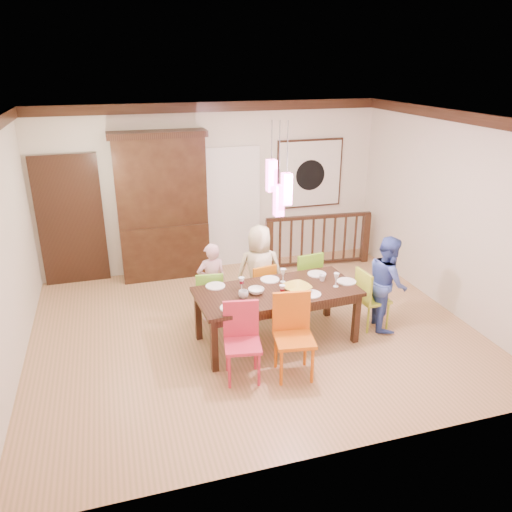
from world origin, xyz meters
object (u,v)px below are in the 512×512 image
object	(u,v)px
china_hutch	(162,206)
person_far_left	(212,282)
chair_far_left	(209,293)
person_far_mid	(260,271)
person_end_right	(387,282)
balustrade	(318,239)
chair_end_right	(373,294)
dining_table	(277,296)

from	to	relation	value
china_hutch	person_far_left	size ratio (longest dim) A/B	2.12
chair_far_left	person_far_mid	bearing A→B (deg)	-166.88
china_hutch	person_far_left	xyz separation A→B (m)	(0.44, -1.83, -0.66)
chair_far_left	person_end_right	size ratio (longest dim) A/B	0.63
person_far_mid	person_end_right	world-z (taller)	person_far_mid
balustrade	person_end_right	xyz separation A→B (m)	(0.02, -2.35, 0.17)
chair_far_left	chair_end_right	xyz separation A→B (m)	(2.18, -0.73, 0.02)
dining_table	person_end_right	distance (m)	1.60
chair_far_left	china_hutch	size ratio (longest dim) A/B	0.34
chair_far_left	person_far_left	size ratio (longest dim) A/B	0.71
chair_end_right	china_hutch	xyz separation A→B (m)	(-2.56, 2.67, 0.75)
balustrade	person_far_mid	distance (m)	2.19
chair_end_right	person_far_left	size ratio (longest dim) A/B	0.74
dining_table	person_end_right	bearing A→B (deg)	-5.15
dining_table	person_end_right	size ratio (longest dim) A/B	1.62
balustrade	person_end_right	bearing A→B (deg)	-85.19
china_hutch	person_far_left	distance (m)	1.99
person_far_mid	china_hutch	bearing A→B (deg)	-48.03
dining_table	person_end_right	xyz separation A→B (m)	(1.60, -0.05, 0.00)
chair_end_right	person_far_mid	distance (m)	1.64
chair_end_right	person_end_right	xyz separation A→B (m)	(0.18, -0.03, 0.17)
balustrade	person_far_mid	world-z (taller)	person_far_mid
dining_table	china_hutch	distance (m)	2.95
chair_far_left	china_hutch	bearing A→B (deg)	-71.97
chair_end_right	china_hutch	bearing A→B (deg)	39.81
person_far_left	person_end_right	size ratio (longest dim) A/B	0.88
dining_table	balustrade	xyz separation A→B (m)	(1.58, 2.31, -0.17)
dining_table	person_far_mid	size ratio (longest dim) A/B	1.58
chair_far_left	china_hutch	distance (m)	2.12
dining_table	china_hutch	bearing A→B (deg)	109.76
china_hutch	balustrade	distance (m)	2.85
dining_table	china_hutch	xyz separation A→B (m)	(-1.14, 2.65, 0.58)
dining_table	chair_end_right	distance (m)	1.43
china_hutch	balustrade	bearing A→B (deg)	-7.24
dining_table	china_hutch	size ratio (longest dim) A/B	0.87
china_hutch	person_far_mid	world-z (taller)	china_hutch
china_hutch	person_end_right	world-z (taller)	china_hutch
person_far_mid	chair_far_left	bearing A→B (deg)	16.36
person_end_right	chair_far_left	bearing A→B (deg)	86.74
china_hutch	person_end_right	distance (m)	3.89
person_far_left	china_hutch	bearing A→B (deg)	-81.82
dining_table	balustrade	world-z (taller)	balustrade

